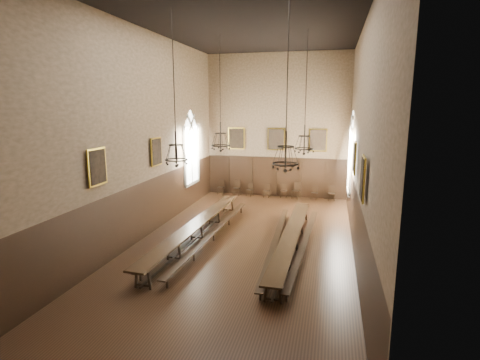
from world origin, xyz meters
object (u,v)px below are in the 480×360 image
at_px(bench_left_inner, 214,234).
at_px(chair_4, 284,193).
at_px(chair_7, 331,196).
at_px(table_right, 291,241).
at_px(chandelier_back_right, 304,141).
at_px(chair_2, 250,192).
at_px(chair_0, 221,190).
at_px(chair_5, 296,194).
at_px(chandelier_front_right, 286,153).
at_px(chair_6, 314,195).
at_px(bench_left_outer, 188,232).
at_px(chandelier_back_left, 221,139).
at_px(bench_right_outer, 304,245).
at_px(table_left, 197,231).
at_px(chair_1, 237,191).
at_px(chandelier_front_left, 176,150).
at_px(chair_3, 267,193).
at_px(bench_right_inner, 276,243).

height_order(bench_left_inner, chair_4, chair_4).
bearing_deg(chair_7, table_right, -102.17).
bearing_deg(chandelier_back_right, chair_2, 121.75).
bearing_deg(chair_7, chair_2, 178.28).
bearing_deg(chair_0, chair_5, 3.92).
bearing_deg(chandelier_back_right, chandelier_front_right, -92.06).
distance_m(chair_6, chandelier_front_right, 12.30).
relative_size(bench_left_outer, chandelier_back_left, 1.77).
height_order(table_right, chandelier_back_left, chandelier_back_left).
distance_m(table_right, bench_right_outer, 0.53).
bearing_deg(chair_0, chandelier_back_right, -42.95).
bearing_deg(table_left, chair_1, 92.75).
relative_size(chair_0, chair_5, 0.91).
relative_size(bench_left_outer, chair_4, 10.19).
bearing_deg(chair_0, chandelier_front_left, -77.11).
height_order(bench_right_outer, chair_7, chair_7).
xyz_separation_m(chair_4, chandelier_front_left, (-2.56, -10.85, 3.95)).
relative_size(bench_right_outer, chair_4, 9.89).
relative_size(table_right, chair_3, 11.08).
bearing_deg(chandelier_front_right, chandelier_front_left, 169.49).
bearing_deg(chandelier_front_right, bench_left_inner, 138.14).
xyz_separation_m(bench_right_inner, chandelier_front_left, (-3.38, -2.01, 3.96)).
bearing_deg(chandelier_back_left, chandelier_front_right, -55.75).
relative_size(bench_left_outer, chair_6, 10.89).
relative_size(chair_2, chandelier_front_right, 0.17).
relative_size(chair_1, chandelier_back_left, 0.19).
bearing_deg(chair_1, bench_right_outer, -57.07).
xyz_separation_m(chair_5, chair_7, (2.18, -0.01, -0.03)).
bearing_deg(chandelier_back_left, bench_left_outer, -107.72).
xyz_separation_m(chandelier_back_left, chandelier_front_left, (-0.19, -4.90, 0.01)).
xyz_separation_m(bench_left_inner, bench_right_inner, (2.76, -0.30, -0.02)).
bearing_deg(chair_0, chair_6, 4.55).
bearing_deg(chandelier_back_right, table_left, -152.02).
height_order(chair_3, chair_5, chair_5).
relative_size(bench_left_inner, chandelier_back_left, 1.85).
distance_m(bench_right_inner, chair_7, 9.04).
relative_size(chair_2, chair_7, 0.93).
xyz_separation_m(chair_0, chair_5, (4.98, -0.04, 0.03)).
relative_size(chair_2, chair_3, 1.00).
bearing_deg(bench_left_inner, chair_7, 59.91).
relative_size(chair_5, chandelier_front_right, 0.20).
xyz_separation_m(table_left, chandelier_front_right, (4.14, -2.95, 3.92)).
bearing_deg(bench_left_inner, bench_right_inner, -6.22).
relative_size(bench_left_outer, chair_5, 8.96).
relative_size(chair_0, chair_3, 1.10).
bearing_deg(table_left, chandelier_front_left, -87.11).
bearing_deg(chair_2, chair_1, -162.42).
relative_size(table_left, chair_6, 11.96).
bearing_deg(chair_3, chair_4, 10.97).
relative_size(bench_left_outer, chair_1, 9.45).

